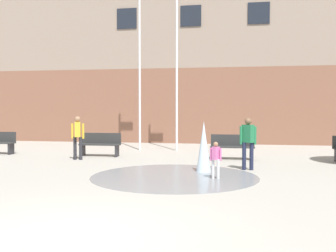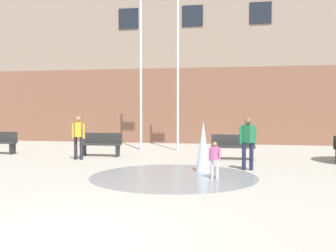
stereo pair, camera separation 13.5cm
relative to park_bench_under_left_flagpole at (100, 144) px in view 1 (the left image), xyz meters
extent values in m
plane|color=#9E998E|center=(2.83, -9.38, -0.48)|extent=(100.00, 100.00, 0.00)
cube|color=brown|center=(2.83, 9.20, 1.54)|extent=(36.00, 6.00, 4.05)
cube|color=gray|center=(2.83, 9.20, 6.04)|extent=(36.00, 6.00, 4.95)
cube|color=#1E232D|center=(-0.67, 6.18, 6.29)|extent=(1.10, 0.06, 1.10)
cube|color=#1E232D|center=(2.83, 6.18, 6.29)|extent=(1.10, 0.06, 1.10)
cube|color=#1E232D|center=(6.33, 6.18, 6.29)|extent=(1.10, 0.06, 1.10)
cylinder|color=gray|center=(3.60, -4.06, -0.48)|extent=(4.60, 4.60, 0.01)
cone|color=silver|center=(4.32, -3.14, 0.27)|extent=(0.44, 0.44, 1.50)
cube|color=#28282D|center=(-3.80, -0.06, -0.26)|extent=(0.06, 0.40, 0.44)
cube|color=#28282D|center=(-0.70, -0.06, -0.26)|extent=(0.06, 0.40, 0.44)
cube|color=#28282D|center=(0.70, -0.06, -0.26)|extent=(0.06, 0.40, 0.44)
cube|color=#2D2D2D|center=(0.00, -0.06, -0.01)|extent=(1.60, 0.44, 0.05)
cube|color=#2D2D2D|center=(0.00, 0.14, 0.22)|extent=(1.60, 0.04, 0.42)
cube|color=#28282D|center=(4.42, -0.15, -0.26)|extent=(0.06, 0.40, 0.44)
cube|color=#28282D|center=(5.82, -0.15, -0.26)|extent=(0.06, 0.40, 0.44)
cube|color=#2D2D2D|center=(5.12, -0.15, -0.01)|extent=(1.60, 0.44, 0.05)
cube|color=#2D2D2D|center=(5.12, 0.05, 0.22)|extent=(1.60, 0.04, 0.42)
cube|color=#28282D|center=(8.72, -0.15, -0.26)|extent=(0.06, 0.40, 0.44)
cylinder|color=silver|center=(4.67, -4.22, -0.22)|extent=(0.07, 0.07, 0.52)
cylinder|color=silver|center=(4.80, -4.22, -0.22)|extent=(0.07, 0.07, 0.52)
cube|color=pink|center=(4.73, -4.22, 0.21)|extent=(0.21, 0.24, 0.33)
sphere|color=#997051|center=(4.73, -4.22, 0.44)|extent=(0.13, 0.13, 0.13)
cylinder|color=pink|center=(4.60, -4.22, 0.17)|extent=(0.05, 0.05, 0.34)
cylinder|color=pink|center=(4.87, -4.22, 0.17)|extent=(0.05, 0.05, 0.34)
cylinder|color=#28282D|center=(-0.55, -1.17, -0.06)|extent=(0.12, 0.12, 0.84)
cylinder|color=#28282D|center=(-0.33, -1.17, -0.06)|extent=(0.12, 0.12, 0.84)
cube|color=gold|center=(-0.44, -1.17, 0.63)|extent=(0.30, 0.39, 0.54)
sphere|color=#997051|center=(-0.44, -1.17, 1.01)|extent=(0.21, 0.21, 0.21)
cylinder|color=gold|center=(-0.65, -1.17, 0.58)|extent=(0.08, 0.08, 0.55)
cylinder|color=gold|center=(-0.23, -1.17, 0.58)|extent=(0.08, 0.08, 0.55)
cylinder|color=#1E233D|center=(5.51, -2.53, -0.06)|extent=(0.12, 0.12, 0.84)
cylinder|color=#1E233D|center=(5.73, -2.53, -0.06)|extent=(0.12, 0.12, 0.84)
cube|color=#237547|center=(5.62, -2.53, 0.63)|extent=(0.39, 0.37, 0.54)
sphere|color=brown|center=(5.62, -2.53, 1.01)|extent=(0.21, 0.21, 0.21)
cylinder|color=#237547|center=(5.41, -2.53, 0.58)|extent=(0.08, 0.08, 0.55)
cylinder|color=#237547|center=(5.83, -2.53, 0.58)|extent=(0.08, 0.08, 0.55)
cylinder|color=silver|center=(0.95, 2.58, 3.68)|extent=(0.10, 0.10, 8.32)
cylinder|color=silver|center=(2.64, 2.58, 3.38)|extent=(0.10, 0.10, 7.72)
camera|label=1|loc=(5.30, -14.66, 1.38)|focal=42.00mm
camera|label=2|loc=(5.43, -14.63, 1.38)|focal=42.00mm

